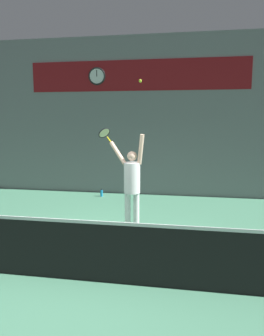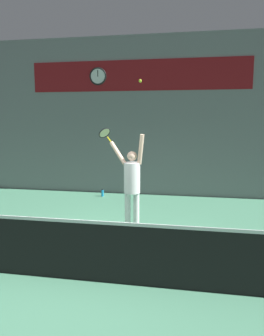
% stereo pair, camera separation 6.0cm
% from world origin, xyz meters
% --- Properties ---
extents(ground_plane, '(18.00, 18.00, 0.00)m').
position_xyz_m(ground_plane, '(0.00, 0.00, 0.00)').
color(ground_plane, '#4C8C6B').
extents(back_wall, '(18.00, 0.10, 5.00)m').
position_xyz_m(back_wall, '(0.00, 4.86, 2.50)').
color(back_wall, slate).
rests_on(back_wall, ground_plane).
extents(sponsor_banner, '(6.88, 0.02, 0.94)m').
position_xyz_m(sponsor_banner, '(0.00, 4.80, 3.77)').
color(sponsor_banner, maroon).
extents(scoreboard_clock, '(0.56, 0.05, 0.56)m').
position_xyz_m(scoreboard_clock, '(-1.27, 4.78, 3.78)').
color(scoreboard_clock, white).
extents(court_net, '(8.07, 0.07, 1.06)m').
position_xyz_m(court_net, '(0.00, -1.07, 0.50)').
color(court_net, '#333333').
rests_on(court_net, ground_plane).
extents(tennis_player, '(0.87, 0.53, 2.12)m').
position_xyz_m(tennis_player, '(0.48, 1.30, 1.09)').
color(tennis_player, white).
rests_on(tennis_player, ground_plane).
extents(tennis_racket, '(0.39, 0.36, 0.34)m').
position_xyz_m(tennis_racket, '(-0.23, 1.75, 2.11)').
color(tennis_racket, yellow).
extents(tennis_ball, '(0.07, 0.07, 0.07)m').
position_xyz_m(tennis_ball, '(0.67, 1.21, 3.20)').
color(tennis_ball, '#CCDB2D').
extents(water_bottle, '(0.08, 0.08, 0.24)m').
position_xyz_m(water_bottle, '(-1.03, 4.27, 0.11)').
color(water_bottle, '#198CCC').
rests_on(water_bottle, ground_plane).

